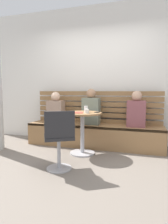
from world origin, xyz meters
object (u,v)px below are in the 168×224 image
at_px(phone_on_table, 97,112).
at_px(person_child_left, 56,109).
at_px(booth_bench, 94,135).
at_px(person_adult, 91,109).
at_px(plate_small, 78,113).
at_px(person_child_middle, 136,111).
at_px(cup_ceramic_white, 87,111).
at_px(cafe_table, 82,125).
at_px(white_chair, 59,138).
at_px(cup_water_clear, 86,109).

bearing_deg(phone_on_table, person_child_left, -15.65).
relative_size(booth_bench, person_adult, 3.76).
xyz_separation_m(person_adult, phone_on_table, (0.23, -0.46, -0.02)).
xyz_separation_m(person_adult, plate_small, (-0.06, -0.63, -0.01)).
distance_m(booth_bench, person_adult, 0.54).
bearing_deg(person_child_left, booth_bench, 1.66).
bearing_deg(person_child_middle, plate_small, -146.47).
distance_m(booth_bench, cup_ceramic_white, 0.84).
relative_size(cafe_table, plate_small, 4.35).
xyz_separation_m(booth_bench, person_child_middle, (0.82, 0.01, 0.52)).
relative_size(person_child_left, cup_ceramic_white, 8.17).
xyz_separation_m(person_child_middle, plate_small, (-0.93, -0.62, 0.01)).
relative_size(booth_bench, cafe_table, 3.65).
bearing_deg(phone_on_table, booth_bench, -61.02).
distance_m(person_child_middle, phone_on_table, 0.78).
xyz_separation_m(booth_bench, person_adult, (-0.06, 0.02, 0.54)).
bearing_deg(cup_ceramic_white, person_child_left, 144.76).
bearing_deg(phone_on_table, person_child_middle, -137.85).
height_order(white_chair, cup_ceramic_white, white_chair).
bearing_deg(cup_ceramic_white, person_child_middle, 38.85).
height_order(person_adult, cup_water_clear, person_adult).
distance_m(white_chair, person_adult, 1.38).
distance_m(booth_bench, person_child_left, 0.96).
bearing_deg(cup_water_clear, person_child_left, 152.04).
bearing_deg(person_child_left, cup_water_clear, -27.96).
bearing_deg(cafe_table, person_child_middle, 30.35).
height_order(person_adult, person_child_middle, person_adult).
distance_m(person_child_left, person_child_middle, 1.64).
relative_size(booth_bench, cup_ceramic_white, 33.75).
bearing_deg(person_child_middle, person_adult, 179.08).
relative_size(person_adult, plate_small, 4.22).
bearing_deg(white_chair, phone_on_table, 69.25).
bearing_deg(person_child_left, person_child_middle, 1.07).
bearing_deg(cup_ceramic_white, plate_small, 175.30).
distance_m(person_adult, cup_ceramic_white, 0.65).
relative_size(white_chair, cup_ceramic_white, 10.63).
height_order(booth_bench, person_child_middle, person_child_middle).
bearing_deg(booth_bench, phone_on_table, -68.25).
xyz_separation_m(booth_bench, plate_small, (-0.11, -0.61, 0.52)).
distance_m(white_chair, cup_ceramic_white, 0.79).
xyz_separation_m(cup_ceramic_white, plate_small, (-0.15, 0.01, -0.03)).
bearing_deg(person_child_left, plate_small, -40.05).
distance_m(cafe_table, person_adult, 0.59).
xyz_separation_m(white_chair, person_child_middle, (0.98, 1.33, 0.27)).
height_order(plate_small, phone_on_table, plate_small).
distance_m(booth_bench, plate_small, 0.81).
height_order(cafe_table, phone_on_table, phone_on_table).
bearing_deg(cup_water_clear, phone_on_table, -0.10).
distance_m(cafe_table, white_chair, 0.81).
xyz_separation_m(booth_bench, phone_on_table, (0.18, -0.44, 0.52)).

